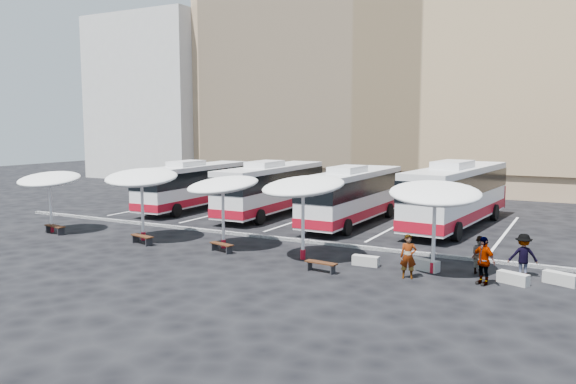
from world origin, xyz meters
The scene contains 26 objects.
ground centered at (0.00, 0.00, 0.00)m, with size 120.00×120.00×0.00m, color black.
sandstone_building centered at (0.00, 31.87, 12.63)m, with size 42.00×18.25×29.60m.
apartment_block centered at (-28.00, 28.00, 9.00)m, with size 14.00×14.00×18.00m, color beige.
curb_divider centered at (0.00, 0.50, 0.07)m, with size 34.00×0.25×0.15m, color black.
bay_lines centered at (0.00, 8.00, 0.01)m, with size 24.15×12.00×0.01m.
bus_0 centered at (-8.81, 7.22, 1.78)m, with size 2.81×11.04×3.48m.
bus_1 centered at (-2.65, 7.56, 1.86)m, with size 2.89×11.50×3.63m.
bus_2 centered at (3.42, 6.87, 1.81)m, with size 2.77×11.23×3.55m.
bus_3 centered at (9.19, 8.66, 2.01)m, with size 3.85×12.60×3.94m.
sunshade_0 centered at (-10.41, -3.66, 2.96)m, with size 4.19×4.22×3.48m.
sunshade_1 centered at (-4.35, -2.93, 3.26)m, with size 4.75×4.78×3.84m.
sunshade_2 centered at (0.39, -2.51, 3.07)m, with size 4.51×4.54×3.61m.
sunshade_3 centered at (4.82, -2.74, 3.26)m, with size 4.61×4.64×3.83m.
sunshade_4 centered at (10.50, -2.36, 3.23)m, with size 4.58×4.62×3.80m.
wood_bench_0 centered at (-9.83, -3.92, 0.36)m, with size 1.56×0.66×0.46m.
wood_bench_1 centered at (-3.70, -3.73, 0.35)m, with size 1.52×0.74×0.45m.
wood_bench_2 centered at (0.83, -3.30, 0.32)m, with size 1.41×0.72×0.42m.
wood_bench_3 centered at (6.47, -4.39, 0.32)m, with size 1.40×0.51×0.42m.
conc_bench_0 centered at (7.70, -2.53, 0.21)m, with size 1.13×0.38×0.42m, color gray.
conc_bench_1 centered at (10.11, -2.12, 0.23)m, with size 1.21×0.40×0.45m, color gray.
conc_bench_2 centered at (13.56, -2.54, 0.22)m, with size 1.15×0.38×0.43m, color gray.
conc_bench_3 centered at (15.13, -1.79, 0.23)m, with size 1.21×0.40×0.45m, color gray.
passenger_0 centered at (9.85, -3.63, 0.87)m, with size 0.63×0.41×1.73m, color black.
passenger_1 centered at (12.21, -1.68, 0.78)m, with size 0.76×0.59×1.56m, color black.
passenger_2 centered at (12.55, -3.16, 0.91)m, with size 1.07×0.45×1.82m, color black.
passenger_3 centered at (13.75, -1.38, 0.87)m, with size 1.12×0.64×1.73m, color black.
Camera 1 is at (15.77, -24.64, 5.93)m, focal length 35.00 mm.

